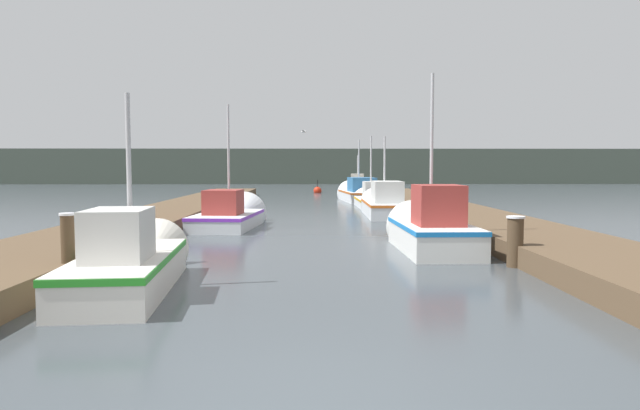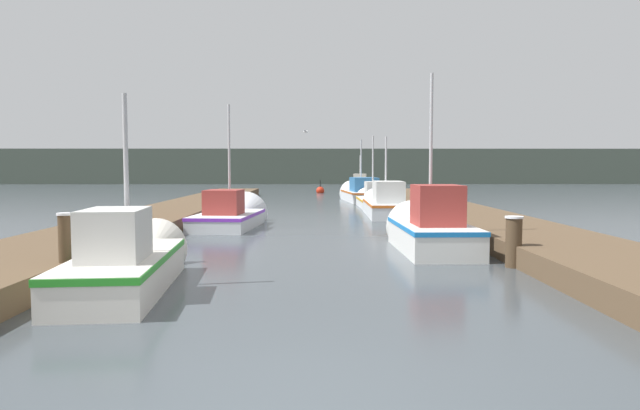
{
  "view_description": "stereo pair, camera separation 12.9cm",
  "coord_description": "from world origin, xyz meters",
  "px_view_note": "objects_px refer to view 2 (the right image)",
  "views": [
    {
      "loc": [
        -0.06,
        -4.69,
        2.04
      ],
      "look_at": [
        0.18,
        11.9,
        0.91
      ],
      "focal_mm": 32.0,
      "sensor_mm": 36.0,
      "label": 1
    },
    {
      "loc": [
        0.06,
        -4.69,
        2.04
      ],
      "look_at": [
        0.18,
        11.9,
        0.91
      ],
      "focal_mm": 32.0,
      "sensor_mm": 36.0,
      "label": 2
    }
  ],
  "objects_px": {
    "fishing_boat_2": "(233,215)",
    "channel_buoy": "(320,191)",
    "fishing_boat_0": "(130,260)",
    "fishing_boat_3": "(385,204)",
    "mooring_piling_1": "(376,189)",
    "mooring_piling_2": "(65,251)",
    "fishing_boat_5": "(360,193)",
    "fishing_boat_6": "(360,190)",
    "seagull_lead": "(306,132)",
    "mooring_piling_0": "(514,242)",
    "fishing_boat_1": "(429,229)",
    "fishing_boat_4": "(372,199)"
  },
  "relations": [
    {
      "from": "seagull_lead",
      "to": "mooring_piling_1",
      "type": "bearing_deg",
      "value": 160.27
    },
    {
      "from": "fishing_boat_1",
      "to": "mooring_piling_0",
      "type": "height_order",
      "value": "fishing_boat_1"
    },
    {
      "from": "fishing_boat_0",
      "to": "fishing_boat_4",
      "type": "relative_size",
      "value": 0.98
    },
    {
      "from": "fishing_boat_4",
      "to": "fishing_boat_0",
      "type": "bearing_deg",
      "value": -107.91
    },
    {
      "from": "fishing_boat_5",
      "to": "channel_buoy",
      "type": "bearing_deg",
      "value": 97.67
    },
    {
      "from": "mooring_piling_2",
      "to": "seagull_lead",
      "type": "bearing_deg",
      "value": 80.05
    },
    {
      "from": "fishing_boat_3",
      "to": "fishing_boat_2",
      "type": "bearing_deg",
      "value": -140.97
    },
    {
      "from": "fishing_boat_2",
      "to": "fishing_boat_5",
      "type": "height_order",
      "value": "fishing_boat_2"
    },
    {
      "from": "fishing_boat_3",
      "to": "mooring_piling_1",
      "type": "xyz_separation_m",
      "value": [
        1.11,
        13.92,
        0.07
      ]
    },
    {
      "from": "fishing_boat_3",
      "to": "fishing_boat_5",
      "type": "relative_size",
      "value": 0.99
    },
    {
      "from": "fishing_boat_2",
      "to": "fishing_boat_3",
      "type": "xyz_separation_m",
      "value": [
        5.73,
        4.54,
        0.09
      ]
    },
    {
      "from": "fishing_boat_3",
      "to": "seagull_lead",
      "type": "distance_m",
      "value": 7.77
    },
    {
      "from": "fishing_boat_2",
      "to": "fishing_boat_1",
      "type": "bearing_deg",
      "value": -38.84
    },
    {
      "from": "mooring_piling_2",
      "to": "mooring_piling_1",
      "type": "bearing_deg",
      "value": 74.01
    },
    {
      "from": "mooring_piling_1",
      "to": "channel_buoy",
      "type": "xyz_separation_m",
      "value": [
        -3.68,
        5.44,
        -0.35
      ]
    },
    {
      "from": "fishing_boat_4",
      "to": "seagull_lead",
      "type": "height_order",
      "value": "seagull_lead"
    },
    {
      "from": "fishing_boat_3",
      "to": "fishing_boat_1",
      "type": "bearing_deg",
      "value": -89.99
    },
    {
      "from": "fishing_boat_1",
      "to": "fishing_boat_2",
      "type": "bearing_deg",
      "value": 134.55
    },
    {
      "from": "fishing_boat_4",
      "to": "seagull_lead",
      "type": "bearing_deg",
      "value": 160.87
    },
    {
      "from": "channel_buoy",
      "to": "seagull_lead",
      "type": "xyz_separation_m",
      "value": [
        -0.85,
        -13.26,
        3.67
      ]
    },
    {
      "from": "mooring_piling_1",
      "to": "seagull_lead",
      "type": "height_order",
      "value": "seagull_lead"
    },
    {
      "from": "mooring_piling_1",
      "to": "mooring_piling_2",
      "type": "relative_size",
      "value": 0.82
    },
    {
      "from": "fishing_boat_1",
      "to": "fishing_boat_2",
      "type": "relative_size",
      "value": 0.96
    },
    {
      "from": "mooring_piling_0",
      "to": "channel_buoy",
      "type": "bearing_deg",
      "value": 96.55
    },
    {
      "from": "fishing_boat_3",
      "to": "seagull_lead",
      "type": "relative_size",
      "value": 10.62
    },
    {
      "from": "fishing_boat_4",
      "to": "fishing_boat_6",
      "type": "bearing_deg",
      "value": 88.86
    },
    {
      "from": "fishing_boat_2",
      "to": "seagull_lead",
      "type": "xyz_separation_m",
      "value": [
        2.31,
        10.64,
        3.48
      ]
    },
    {
      "from": "mooring_piling_1",
      "to": "mooring_piling_2",
      "type": "xyz_separation_m",
      "value": [
        -8.15,
        -28.45,
        0.12
      ]
    },
    {
      "from": "fishing_boat_2",
      "to": "mooring_piling_0",
      "type": "distance_m",
      "value": 10.53
    },
    {
      "from": "fishing_boat_3",
      "to": "fishing_boat_4",
      "type": "height_order",
      "value": "fishing_boat_4"
    },
    {
      "from": "fishing_boat_1",
      "to": "fishing_boat_2",
      "type": "xyz_separation_m",
      "value": [
        -5.62,
        5.45,
        -0.14
      ]
    },
    {
      "from": "fishing_boat_5",
      "to": "mooring_piling_0",
      "type": "height_order",
      "value": "fishing_boat_5"
    },
    {
      "from": "fishing_boat_5",
      "to": "fishing_boat_6",
      "type": "xyz_separation_m",
      "value": [
        0.33,
        4.3,
        -0.03
      ]
    },
    {
      "from": "fishing_boat_6",
      "to": "mooring_piling_1",
      "type": "relative_size",
      "value": 4.57
    },
    {
      "from": "fishing_boat_0",
      "to": "channel_buoy",
      "type": "distance_m",
      "value": 33.8
    },
    {
      "from": "fishing_boat_2",
      "to": "channel_buoy",
      "type": "bearing_deg",
      "value": 87.75
    },
    {
      "from": "fishing_boat_0",
      "to": "fishing_boat_5",
      "type": "xyz_separation_m",
      "value": [
        5.77,
        23.86,
        0.03
      ]
    },
    {
      "from": "mooring_piling_1",
      "to": "mooring_piling_2",
      "type": "bearing_deg",
      "value": -105.99
    },
    {
      "from": "fishing_boat_0",
      "to": "fishing_boat_3",
      "type": "height_order",
      "value": "fishing_boat_3"
    },
    {
      "from": "fishing_boat_0",
      "to": "fishing_boat_4",
      "type": "distance_m",
      "value": 20.14
    },
    {
      "from": "fishing_boat_1",
      "to": "fishing_boat_4",
      "type": "xyz_separation_m",
      "value": [
        0.06,
        14.96,
        -0.13
      ]
    },
    {
      "from": "mooring_piling_1",
      "to": "fishing_boat_3",
      "type": "bearing_deg",
      "value": -94.56
    },
    {
      "from": "fishing_boat_1",
      "to": "fishing_boat_3",
      "type": "bearing_deg",
      "value": 88.02
    },
    {
      "from": "fishing_boat_0",
      "to": "mooring_piling_1",
      "type": "bearing_deg",
      "value": 70.75
    },
    {
      "from": "fishing_boat_1",
      "to": "mooring_piling_1",
      "type": "xyz_separation_m",
      "value": [
        1.22,
        23.91,
        0.03
      ]
    },
    {
      "from": "fishing_boat_1",
      "to": "fishing_boat_4",
      "type": "bearing_deg",
      "value": 88.43
    },
    {
      "from": "seagull_lead",
      "to": "fishing_boat_4",
      "type": "bearing_deg",
      "value": 81.75
    },
    {
      "from": "fishing_boat_6",
      "to": "fishing_boat_5",
      "type": "bearing_deg",
      "value": -88.69
    },
    {
      "from": "fishing_boat_0",
      "to": "mooring_piling_0",
      "type": "relative_size",
      "value": 4.68
    },
    {
      "from": "mooring_piling_0",
      "to": "fishing_boat_1",
      "type": "bearing_deg",
      "value": 115.14
    }
  ]
}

